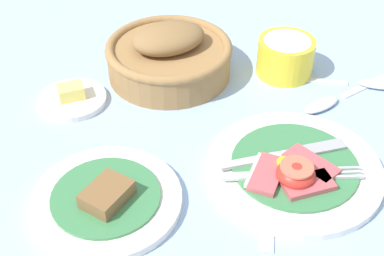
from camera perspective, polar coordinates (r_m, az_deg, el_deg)
ground_plane at (r=0.75m, az=7.09°, el=-5.08°), size 3.00×3.00×0.00m
breakfast_plate at (r=0.75m, az=10.82°, el=-4.41°), size 0.24×0.24×0.04m
bread_plate at (r=0.71m, az=-9.13°, el=-7.51°), size 0.20×0.20×0.04m
sugar_cup at (r=0.94m, az=9.94°, el=7.60°), size 0.10×0.10×0.06m
bread_basket at (r=0.92m, az=-2.47°, el=7.77°), size 0.22×0.22×0.09m
butter_dish at (r=0.89m, az=-12.66°, el=3.11°), size 0.11×0.11×0.03m
teaspoon_by_saucer at (r=0.90m, az=14.83°, el=2.95°), size 0.18×0.10×0.01m
teaspoon_stray at (r=0.95m, az=17.75°, el=4.57°), size 0.19×0.08×0.01m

